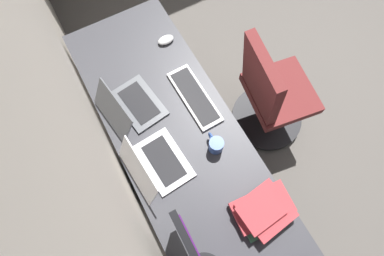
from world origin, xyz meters
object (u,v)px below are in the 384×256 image
at_px(mouse_main, 166,40).
at_px(office_chair, 271,97).
at_px(drawer_pedestal, 181,165).
at_px(book_stack_near, 263,210).
at_px(coffee_mug, 216,145).
at_px(laptop_leftmost, 129,106).
at_px(laptop_left, 154,165).
at_px(keyboard_main, 195,97).

relative_size(mouse_main, office_chair, 0.11).
bearing_deg(mouse_main, drawer_pedestal, 158.76).
relative_size(book_stack_near, coffee_mug, 2.58).
bearing_deg(coffee_mug, mouse_main, -6.07).
height_order(drawer_pedestal, coffee_mug, coffee_mug).
bearing_deg(laptop_leftmost, laptop_left, 176.07).
height_order(laptop_leftmost, keyboard_main, laptop_leftmost).
bearing_deg(book_stack_near, coffee_mug, 4.96).
relative_size(laptop_leftmost, book_stack_near, 1.15).
relative_size(laptop_leftmost, office_chair, 0.37).
bearing_deg(mouse_main, book_stack_near, 177.78).
xyz_separation_m(mouse_main, office_chair, (-0.55, -0.49, -0.29)).
bearing_deg(mouse_main, coffee_mug, 173.93).
distance_m(laptop_leftmost, office_chair, 0.97).
height_order(laptop_left, coffee_mug, laptop_left).
distance_m(drawer_pedestal, laptop_leftmost, 0.56).
bearing_deg(drawer_pedestal, mouse_main, -21.24).
bearing_deg(mouse_main, keyboard_main, 175.83).
distance_m(drawer_pedestal, coffee_mug, 0.47).
xyz_separation_m(drawer_pedestal, office_chair, (0.10, -0.75, 0.11)).
relative_size(drawer_pedestal, coffee_mug, 5.83).
relative_size(laptop_left, mouse_main, 3.28).
xyz_separation_m(laptop_leftmost, coffee_mug, (-0.43, -0.31, -0.00)).
distance_m(laptop_left, coffee_mug, 0.34).
distance_m(laptop_leftmost, mouse_main, 0.51).
xyz_separation_m(laptop_left, office_chair, (0.14, -0.91, -0.32)).
distance_m(keyboard_main, book_stack_near, 0.72).
xyz_separation_m(coffee_mug, office_chair, (0.20, -0.57, -0.32)).
bearing_deg(laptop_leftmost, mouse_main, -50.75).
bearing_deg(coffee_mug, drawer_pedestal, 61.38).
xyz_separation_m(drawer_pedestal, coffee_mug, (-0.09, -0.17, 0.43)).
distance_m(drawer_pedestal, book_stack_near, 0.69).
relative_size(book_stack_near, office_chair, 0.32).
height_order(mouse_main, book_stack_near, book_stack_near).
bearing_deg(keyboard_main, book_stack_near, 178.94).
xyz_separation_m(laptop_leftmost, keyboard_main, (-0.11, -0.36, -0.04)).
height_order(laptop_left, office_chair, office_chair).
distance_m(laptop_leftmost, laptop_left, 0.37).
relative_size(laptop_left, office_chair, 0.35).
bearing_deg(keyboard_main, laptop_leftmost, 73.25).
distance_m(drawer_pedestal, office_chair, 0.76).
xyz_separation_m(keyboard_main, book_stack_near, (-0.72, 0.01, 0.03)).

